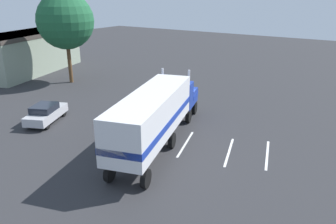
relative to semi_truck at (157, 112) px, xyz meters
The scene contains 9 objects.
ground_plane 6.64m from the semi_truck, 18.11° to the left, with size 120.00×120.00×0.00m, color #2D2D30.
lane_stripe_near 3.22m from the semi_truck, 52.32° to the right, with size 4.40×0.16×0.01m, color silver.
lane_stripe_mid 5.64m from the semi_truck, 69.19° to the right, with size 4.40×0.16×0.01m, color silver.
lane_stripe_far 7.98m from the semi_truck, 68.17° to the right, with size 4.40×0.16×0.01m, color silver.
semi_truck is the anchor object (origin of this frame).
person_bystander 3.60m from the semi_truck, 128.71° to the left, with size 0.42×0.48×1.63m.
parked_car 10.55m from the semi_truck, 98.60° to the left, with size 4.75×3.49×1.57m.
tree_left 21.14m from the semi_truck, 65.75° to the left, with size 6.45×6.45×10.44m.
building_backdrop 29.28m from the semi_truck, 71.64° to the left, with size 16.86×10.42×5.28m.
Camera 1 is at (-23.24, -14.39, 10.28)m, focal length 35.33 mm.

